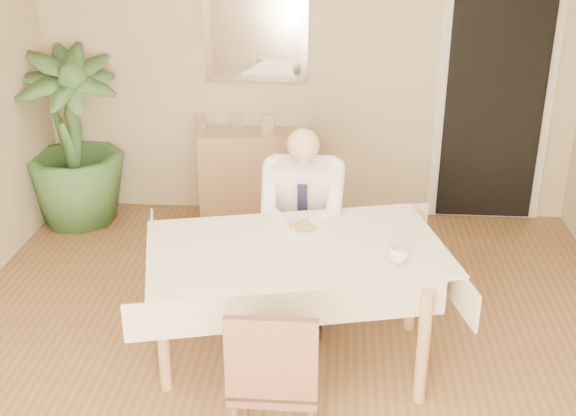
# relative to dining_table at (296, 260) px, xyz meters

# --- Properties ---
(room) EXTENTS (5.00, 5.02, 2.60)m
(room) POSITION_rel_dining_table_xyz_m (-0.05, -0.25, 0.63)
(room) COLOR brown
(room) RESTS_ON ground
(doorway) EXTENTS (0.96, 0.07, 2.10)m
(doorway) POSITION_rel_dining_table_xyz_m (1.50, 2.22, 0.33)
(doorway) COLOR white
(doorway) RESTS_ON ground
(mirror) EXTENTS (0.86, 0.04, 0.76)m
(mirror) POSITION_rel_dining_table_xyz_m (-0.48, 2.22, 0.88)
(mirror) COLOR silver
(mirror) RESTS_ON room
(dining_table) EXTENTS (1.95, 1.42, 0.75)m
(dining_table) POSITION_rel_dining_table_xyz_m (0.00, 0.00, 0.00)
(dining_table) COLOR #AA7E56
(dining_table) RESTS_ON ground
(chair_far) EXTENTS (0.47, 0.47, 0.90)m
(chair_far) POSITION_rel_dining_table_xyz_m (-0.00, 0.88, -0.16)
(chair_far) COLOR #45281C
(chair_far) RESTS_ON ground
(chair_near) EXTENTS (0.43, 0.43, 0.90)m
(chair_near) POSITION_rel_dining_table_xyz_m (-0.05, -0.89, -0.16)
(chair_near) COLOR #45281C
(chair_near) RESTS_ON ground
(seated_man) EXTENTS (0.48, 0.72, 1.24)m
(seated_man) POSITION_rel_dining_table_xyz_m (-0.00, 0.59, 0.02)
(seated_man) COLOR white
(seated_man) RESTS_ON ground
(plate) EXTENTS (0.26, 0.26, 0.02)m
(plate) POSITION_rel_dining_table_xyz_m (0.04, 0.22, 0.09)
(plate) COLOR white
(plate) RESTS_ON dining_table
(food) EXTENTS (0.14, 0.14, 0.06)m
(food) POSITION_rel_dining_table_xyz_m (0.04, 0.22, 0.11)
(food) COLOR olive
(food) RESTS_ON dining_table
(knife) EXTENTS (0.01, 0.13, 0.01)m
(knife) POSITION_rel_dining_table_xyz_m (0.08, 0.16, 0.11)
(knife) COLOR silver
(knife) RESTS_ON dining_table
(fork) EXTENTS (0.01, 0.13, 0.01)m
(fork) POSITION_rel_dining_table_xyz_m (-0.00, 0.16, 0.11)
(fork) COLOR silver
(fork) RESTS_ON dining_table
(coffee_mug) EXTENTS (0.14, 0.14, 0.09)m
(coffee_mug) POSITION_rel_dining_table_xyz_m (0.57, -0.14, 0.13)
(coffee_mug) COLOR white
(coffee_mug) RESTS_ON dining_table
(sideboard) EXTENTS (0.99, 0.41, 0.77)m
(sideboard) POSITION_rel_dining_table_xyz_m (-0.48, 2.07, -0.28)
(sideboard) COLOR #AA7E56
(sideboard) RESTS_ON ground
(photo_frame_left) EXTENTS (0.10, 0.02, 0.14)m
(photo_frame_left) POSITION_rel_dining_table_xyz_m (-0.96, 2.11, 0.17)
(photo_frame_left) COLOR silver
(photo_frame_left) RESTS_ON sideboard
(photo_frame_center) EXTENTS (0.10, 0.02, 0.14)m
(photo_frame_center) POSITION_rel_dining_table_xyz_m (-0.64, 2.12, 0.17)
(photo_frame_center) COLOR silver
(photo_frame_center) RESTS_ON sideboard
(photo_frame_right) EXTENTS (0.10, 0.02, 0.14)m
(photo_frame_right) POSITION_rel_dining_table_xyz_m (-0.38, 2.12, 0.17)
(photo_frame_right) COLOR silver
(photo_frame_right) RESTS_ON sideboard
(potted_palm) EXTENTS (1.11, 1.11, 1.49)m
(potted_palm) POSITION_rel_dining_table_xyz_m (-2.00, 1.86, 0.08)
(potted_palm) COLOR #2E5227
(potted_palm) RESTS_ON ground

